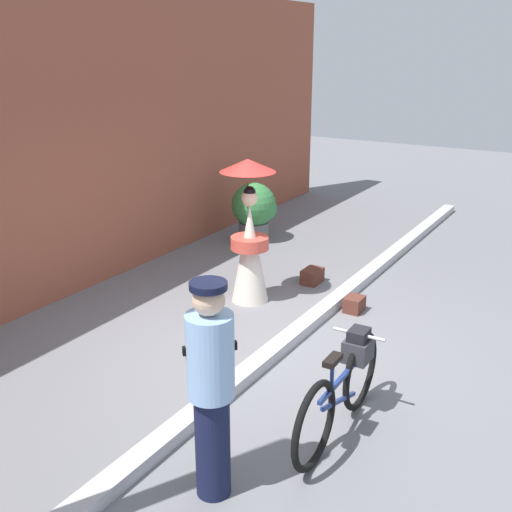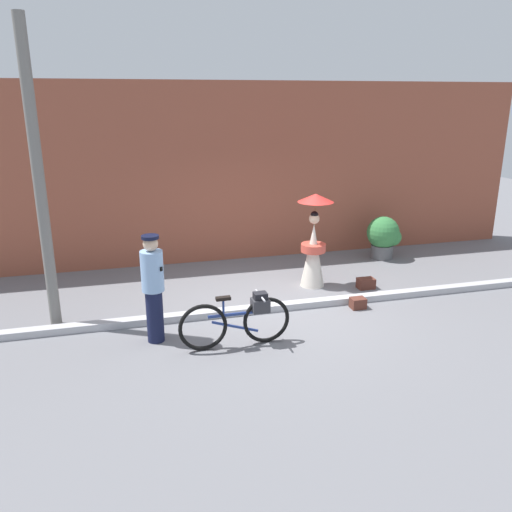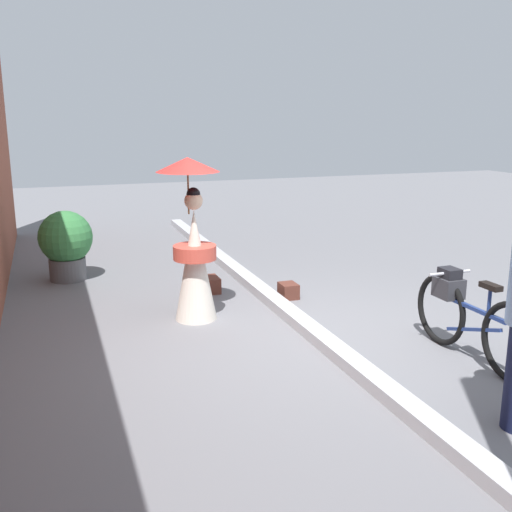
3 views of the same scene
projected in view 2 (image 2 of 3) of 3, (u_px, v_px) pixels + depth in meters
The scene contains 10 objects.
ground_plane at pixel (277, 310), 9.21m from camera, with size 30.00×30.00×0.00m, color slate.
building_wall at pixel (235, 173), 11.73m from camera, with size 14.00×0.40×3.98m, color brown.
sidewalk_curb at pixel (277, 307), 9.20m from camera, with size 14.00×0.20×0.12m, color #B2B2B7.
bicycle_near_officer at pixel (240, 319), 7.78m from camera, with size 1.72×0.48×0.83m.
person_officer at pixel (153, 286), 7.79m from camera, with size 0.34×0.34×1.70m.
person_with_parasol at pixel (314, 243), 10.17m from camera, with size 0.70×0.70×1.86m.
potted_plant_by_door at pixel (384, 236), 12.03m from camera, with size 0.77×0.75×0.99m.
backpack_on_pavement at pixel (358, 303), 9.26m from camera, with size 0.26×0.21×0.19m.
backpack_spare at pixel (366, 283), 10.23m from camera, with size 0.33×0.23×0.21m.
utility_pole at pixel (39, 181), 7.93m from camera, with size 0.18×0.18×4.80m, color slate.
Camera 2 is at (-2.55, -8.14, 3.64)m, focal length 36.27 mm.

